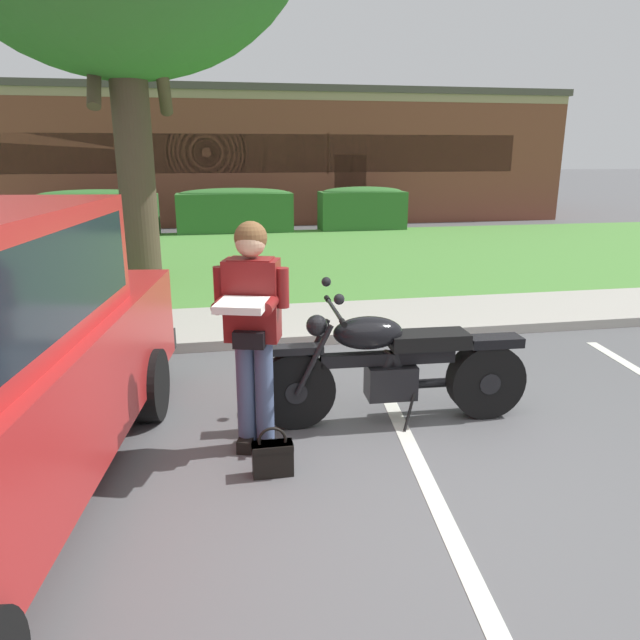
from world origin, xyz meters
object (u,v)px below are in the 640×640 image
(handbag, at_px, (273,456))
(hedge_center_right, at_px, (362,208))
(rider_person, at_px, (252,320))
(motorcycle, at_px, (404,366))
(hedge_center_left, at_px, (235,210))
(hedge_left, at_px, (97,212))
(brick_building, at_px, (196,156))

(handbag, bearing_deg, hedge_center_right, 72.89)
(rider_person, distance_m, handbag, 0.95)
(motorcycle, relative_size, hedge_center_right, 0.93)
(motorcycle, bearing_deg, hedge_center_left, 93.87)
(hedge_center_left, height_order, hedge_center_right, same)
(hedge_center_left, bearing_deg, hedge_center_right, 0.00)
(hedge_left, bearing_deg, motorcycle, -69.99)
(rider_person, bearing_deg, motorcycle, 12.05)
(handbag, relative_size, hedge_center_left, 0.12)
(hedge_center_left, bearing_deg, rider_person, -91.97)
(motorcycle, height_order, handbag, motorcycle)
(motorcycle, distance_m, hedge_center_left, 12.05)
(rider_person, distance_m, brick_building, 19.15)
(handbag, xyz_separation_m, hedge_center_right, (3.90, 12.68, 0.51))
(motorcycle, bearing_deg, hedge_left, 110.01)
(hedge_center_right, bearing_deg, handbag, -107.11)
(motorcycle, height_order, hedge_center_right, hedge_center_right)
(motorcycle, distance_m, handbag, 1.37)
(motorcycle, xyz_separation_m, rider_person, (-1.24, -0.26, 0.53))
(motorcycle, distance_m, hedge_left, 12.79)
(handbag, relative_size, hedge_center_right, 0.15)
(motorcycle, distance_m, brick_building, 19.00)
(hedge_center_left, bearing_deg, hedge_left, 180.00)
(handbag, bearing_deg, hedge_left, 104.27)
(hedge_center_left, bearing_deg, handbag, -91.53)
(handbag, bearing_deg, rider_person, 101.92)
(handbag, height_order, brick_building, brick_building)
(handbag, height_order, hedge_center_left, hedge_center_left)
(hedge_left, height_order, brick_building, brick_building)
(hedge_center_right, bearing_deg, hedge_left, 180.00)
(handbag, height_order, hedge_left, hedge_left)
(handbag, height_order, hedge_center_right, hedge_center_right)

